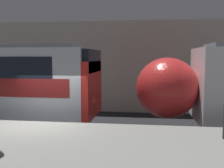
% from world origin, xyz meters
% --- Properties ---
extents(ground_plane, '(120.00, 120.00, 0.00)m').
position_xyz_m(ground_plane, '(0.00, 0.00, 0.00)').
color(ground_plane, black).
extents(station_rear_barrier, '(50.00, 0.15, 5.20)m').
position_xyz_m(station_rear_barrier, '(0.00, 7.10, 2.60)').
color(station_rear_barrier, '#B2AD9E').
rests_on(station_rear_barrier, ground).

